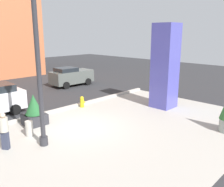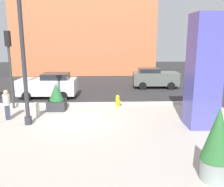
% 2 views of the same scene
% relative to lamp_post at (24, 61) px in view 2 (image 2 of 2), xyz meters
% --- Properties ---
extents(ground_plane, '(60.00, 60.00, 0.00)m').
position_rel_lamp_post_xyz_m(ground_plane, '(2.33, 4.49, -3.17)').
color(ground_plane, '#2D2D30').
extents(plaza_pavement, '(18.00, 10.00, 0.02)m').
position_rel_lamp_post_xyz_m(plaza_pavement, '(2.33, -1.51, -3.17)').
color(plaza_pavement, '#ADA89E').
rests_on(plaza_pavement, ground_plane).
extents(curb_strip, '(18.00, 0.24, 0.16)m').
position_rel_lamp_post_xyz_m(curb_strip, '(2.33, 3.61, -3.09)').
color(curb_strip, '#B7B2A8').
rests_on(curb_strip, ground_plane).
extents(lamp_post, '(0.44, 0.44, 6.51)m').
position_rel_lamp_post_xyz_m(lamp_post, '(0.00, 0.00, 0.00)').
color(lamp_post, '#2D2D33').
rests_on(lamp_post, ground_plane).
extents(art_pillar_blue, '(1.36, 1.36, 5.38)m').
position_rel_lamp_post_xyz_m(art_pillar_blue, '(8.54, -0.59, -0.48)').
color(art_pillar_blue, '#4C4CAD').
rests_on(art_pillar_blue, ground_plane).
extents(potted_plant_near_left, '(1.08, 1.08, 1.66)m').
position_rel_lamp_post_xyz_m(potted_plant_near_left, '(0.97, 2.55, -2.42)').
color(potted_plant_near_left, '#2D2D33').
rests_on(potted_plant_near_left, ground_plane).
extents(potted_plant_mid_plaza, '(0.93, 0.93, 2.31)m').
position_rel_lamp_post_xyz_m(potted_plant_mid_plaza, '(7.14, -5.23, -1.99)').
color(potted_plant_mid_plaza, gray).
rests_on(potted_plant_mid_plaza, ground_plane).
extents(fire_hydrant, '(0.36, 0.26, 0.75)m').
position_rel_lamp_post_xyz_m(fire_hydrant, '(4.72, 3.18, -2.80)').
color(fire_hydrant, gold).
rests_on(fire_hydrant, ground_plane).
extents(concrete_bollard, '(0.36, 0.36, 0.75)m').
position_rel_lamp_post_xyz_m(concrete_bollard, '(0.04, 1.36, -2.80)').
color(concrete_bollard, '#B2ADA3').
rests_on(concrete_bollard, ground_plane).
extents(traffic_light_far_side, '(0.28, 0.42, 4.69)m').
position_rel_lamp_post_xyz_m(traffic_light_far_side, '(-1.80, 3.05, -0.02)').
color(traffic_light_far_side, '#333833').
rests_on(traffic_light_far_side, ground_plane).
extents(car_far_lane, '(3.97, 2.11, 1.72)m').
position_rel_lamp_post_xyz_m(car_far_lane, '(8.37, 9.26, -2.29)').
color(car_far_lane, '#565B56').
rests_on(car_far_lane, ground_plane).
extents(car_intersection, '(4.18, 2.22, 1.79)m').
position_rel_lamp_post_xyz_m(car_intersection, '(-0.19, 5.87, -2.27)').
color(car_intersection, silver).
rests_on(car_intersection, ground_plane).
extents(pedestrian_on_sidewalk, '(0.50, 0.50, 1.62)m').
position_rel_lamp_post_xyz_m(pedestrian_on_sidewalk, '(-1.32, 0.81, -2.28)').
color(pedestrian_on_sidewalk, '#33384C').
rests_on(pedestrian_on_sidewalk, ground_plane).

